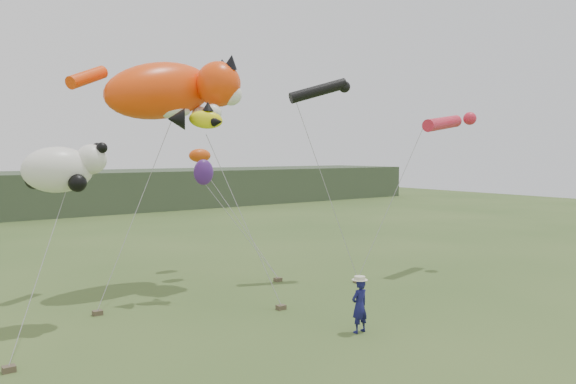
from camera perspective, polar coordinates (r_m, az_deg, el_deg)
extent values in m
plane|color=#385123|center=(19.48, 7.23, -13.67)|extent=(120.00, 120.00, 0.00)
cube|color=#2D3D28|center=(59.89, -24.14, -0.08)|extent=(90.00, 12.00, 4.00)
imported|color=#161652|center=(18.92, 7.28, -11.39)|extent=(0.67, 0.45, 1.79)
cube|color=brown|center=(22.01, -18.79, -11.54)|extent=(0.33, 0.27, 0.17)
cube|color=brown|center=(21.60, -0.72, -11.63)|extent=(0.33, 0.27, 0.17)
cube|color=brown|center=(26.04, 7.09, -8.94)|extent=(0.33, 0.27, 0.17)
cube|color=brown|center=(17.55, -26.49, -15.79)|extent=(0.33, 0.27, 0.17)
cube|color=brown|center=(26.09, -1.03, -8.88)|extent=(0.33, 0.27, 0.17)
ellipsoid|color=#FF4309|center=(25.25, -12.78, 10.01)|extent=(5.91, 3.22, 3.25)
sphere|color=#FF4309|center=(25.30, -7.10, 10.82)|extent=(1.99, 1.99, 1.99)
cone|color=black|center=(25.13, -5.81, 13.04)|extent=(0.62, 0.75, 0.75)
cone|color=black|center=(26.17, -6.66, 12.67)|extent=(0.62, 0.71, 0.70)
sphere|color=white|center=(25.19, -5.83, 9.85)|extent=(0.99, 0.99, 0.99)
ellipsoid|color=white|center=(24.97, -11.97, 8.06)|extent=(1.94, 0.97, 0.61)
sphere|color=white|center=(24.28, -7.67, 7.97)|extent=(0.77, 0.77, 0.77)
sphere|color=white|center=(25.74, -8.92, 7.73)|extent=(0.77, 0.77, 0.77)
cylinder|color=#FF4309|center=(25.12, -19.73, 10.92)|extent=(2.06, 1.50, 1.20)
ellipsoid|color=#FFF40F|center=(22.95, -8.35, 7.28)|extent=(1.52, 1.12, 0.83)
cone|color=black|center=(22.69, -11.30, 7.28)|extent=(0.98, 1.07, 0.87)
cone|color=black|center=(23.04, -8.15, 8.59)|extent=(0.48, 0.48, 0.39)
cone|color=black|center=(22.67, -7.12, 7.09)|extent=(0.51, 0.54, 0.39)
cone|color=black|center=(23.51, -8.28, 6.97)|extent=(0.51, 0.54, 0.39)
cylinder|color=black|center=(26.35, 3.08, 10.24)|extent=(2.77, 1.48, 1.25)
sphere|color=black|center=(26.85, 5.76, 10.58)|extent=(0.55, 0.55, 0.55)
cylinder|color=red|center=(29.30, 15.43, 6.75)|extent=(3.39, 1.38, 0.97)
sphere|color=red|center=(30.19, 17.99, 7.11)|extent=(0.66, 0.66, 0.66)
ellipsoid|color=white|center=(20.33, -22.34, 2.11)|extent=(2.33, 1.55, 1.55)
sphere|color=white|center=(20.36, -19.36, 3.16)|extent=(1.03, 1.03, 1.03)
sphere|color=black|center=(20.11, -18.39, 4.28)|extent=(0.38, 0.38, 0.38)
sphere|color=black|center=(20.83, -18.80, 4.25)|extent=(0.38, 0.38, 0.38)
sphere|color=black|center=(19.79, -20.60, 0.86)|extent=(0.60, 0.60, 0.60)
sphere|color=black|center=(20.43, -24.37, 1.10)|extent=(0.60, 0.60, 0.60)
ellipsoid|color=#E34F10|center=(28.61, -8.95, 3.68)|extent=(1.18, 0.69, 0.69)
ellipsoid|color=#4A1E79|center=(26.56, -8.57, 2.00)|extent=(0.99, 0.66, 1.21)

